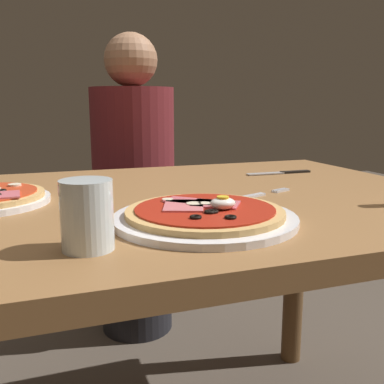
% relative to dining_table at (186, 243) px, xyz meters
% --- Properties ---
extents(dining_table, '(1.19, 0.88, 0.73)m').
position_rel_dining_table_xyz_m(dining_table, '(0.00, 0.00, 0.00)').
color(dining_table, olive).
rests_on(dining_table, ground).
extents(pizza_foreground, '(0.31, 0.31, 0.05)m').
position_rel_dining_table_xyz_m(pizza_foreground, '(-0.04, -0.22, 0.12)').
color(pizza_foreground, white).
rests_on(pizza_foreground, dining_table).
extents(water_glass_near, '(0.07, 0.07, 0.10)m').
position_rel_dining_table_xyz_m(water_glass_near, '(-0.24, -0.30, 0.15)').
color(water_glass_near, silver).
rests_on(water_glass_near, dining_table).
extents(fork, '(0.15, 0.07, 0.00)m').
position_rel_dining_table_xyz_m(fork, '(0.15, -0.06, 0.11)').
color(fork, silver).
rests_on(fork, dining_table).
extents(knife, '(0.20, 0.02, 0.01)m').
position_rel_dining_table_xyz_m(knife, '(0.36, 0.19, 0.11)').
color(knife, silver).
rests_on(knife, dining_table).
extents(diner_person, '(0.32, 0.32, 1.18)m').
position_rel_dining_table_xyz_m(diner_person, '(0.06, 0.80, -0.06)').
color(diner_person, black).
rests_on(diner_person, ground).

